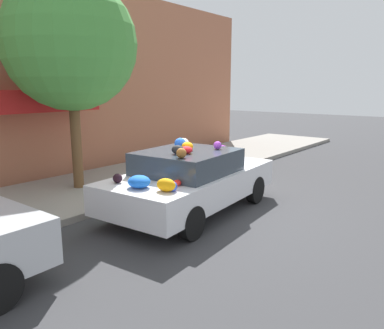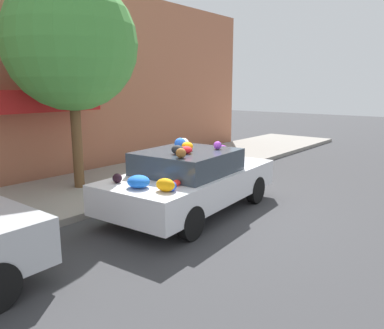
# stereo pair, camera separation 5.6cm
# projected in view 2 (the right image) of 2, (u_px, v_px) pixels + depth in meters

# --- Properties ---
(ground_plane) EXTENTS (60.00, 60.00, 0.00)m
(ground_plane) POSITION_uv_depth(u_px,v_px,m) (186.00, 209.00, 7.88)
(ground_plane) COLOR #38383A
(sidewalk_curb) EXTENTS (24.00, 3.20, 0.14)m
(sidewalk_curb) POSITION_uv_depth(u_px,v_px,m) (105.00, 185.00, 9.54)
(sidewalk_curb) COLOR gray
(sidewalk_curb) RESTS_ON ground
(building_facade) EXTENTS (18.00, 1.20, 5.52)m
(building_facade) POSITION_uv_depth(u_px,v_px,m) (49.00, 79.00, 10.36)
(building_facade) COLOR #B26B4C
(building_facade) RESTS_ON ground
(street_tree) EXTENTS (3.01, 3.01, 4.85)m
(street_tree) POSITION_uv_depth(u_px,v_px,m) (71.00, 44.00, 8.45)
(street_tree) COLOR brown
(street_tree) RESTS_ON sidewalk_curb
(fire_hydrant) EXTENTS (0.20, 0.20, 0.70)m
(fire_hydrant) POSITION_uv_depth(u_px,v_px,m) (186.00, 163.00, 10.29)
(fire_hydrant) COLOR red
(fire_hydrant) RESTS_ON sidewalk_curb
(art_car) EXTENTS (4.17, 2.15, 1.53)m
(art_car) POSITION_uv_depth(u_px,v_px,m) (192.00, 178.00, 7.63)
(art_car) COLOR silver
(art_car) RESTS_ON ground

